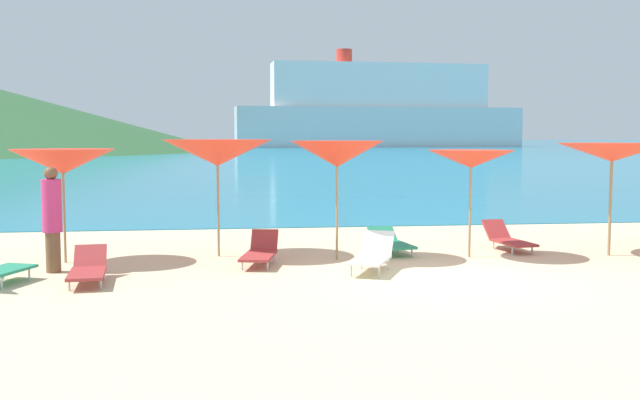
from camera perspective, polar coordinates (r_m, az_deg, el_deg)
ground_plane at (r=22.82m, az=2.14°, el=-1.62°), size 50.00×100.00×0.30m
ocean_water at (r=239.62m, az=-6.44°, el=4.36°), size 650.00×440.00×0.02m
umbrella_0 at (r=15.08m, az=-19.31°, el=2.82°), size 2.05×2.05×2.22m
umbrella_1 at (r=15.15m, az=-7.94°, el=3.64°), size 2.44×2.44×2.40m
umbrella_2 at (r=14.63m, az=1.33°, el=3.58°), size 1.89×1.89×2.38m
umbrella_3 at (r=15.20m, az=11.61°, el=3.12°), size 1.85×1.85×2.19m
umbrella_4 at (r=16.25m, az=21.68°, el=3.44°), size 2.27×2.27×2.33m
lounge_chair_0 at (r=13.48m, az=4.07°, el=-4.28°), size 1.12×1.56×0.68m
lounge_chair_1 at (r=15.59m, az=5.50°, el=-3.26°), size 0.79×1.52×0.50m
lounge_chair_2 at (r=13.02m, az=-17.53°, el=-5.08°), size 0.70×1.58×0.56m
lounge_chair_4 at (r=16.48m, az=14.35°, el=-2.91°), size 0.75×1.60×0.60m
lounge_chair_6 at (r=14.22m, az=-4.67°, el=-4.02°), size 0.84×1.56×0.61m
beachgoer_0 at (r=14.15m, az=-20.03°, el=-1.20°), size 0.35×0.35×1.92m
cruise_ship at (r=163.94m, az=4.59°, el=6.93°), size 63.46×12.48×21.22m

